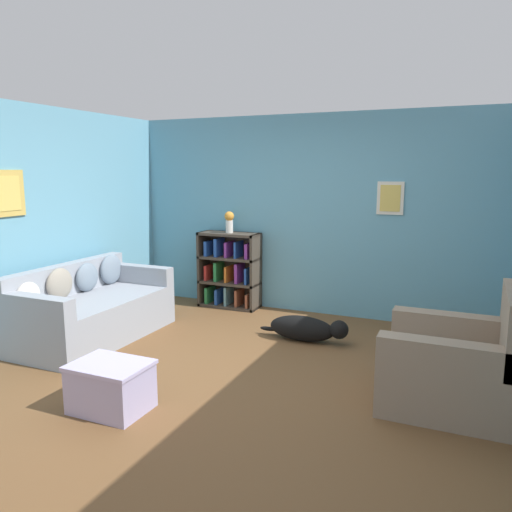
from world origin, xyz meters
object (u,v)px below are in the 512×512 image
object	(u,v)px
coffee_table	(111,385)
vase	(229,221)
bookshelf	(230,271)
dog	(306,329)
recliner_chair	(460,366)
couch	(91,310)

from	to	relation	value
coffee_table	vase	size ratio (longest dim) A/B	2.06
bookshelf	coffee_table	world-z (taller)	bookshelf
dog	vase	distance (m)	2.01
vase	recliner_chair	bearing A→B (deg)	-32.45
bookshelf	vase	distance (m)	0.70
couch	dog	distance (m)	2.44
recliner_chair	vase	xyz separation A→B (m)	(-3.03, 1.93, 0.87)
bookshelf	coffee_table	xyz separation A→B (m)	(0.52, -3.13, -0.30)
vase	coffee_table	bearing A→B (deg)	-80.76
recliner_chair	dog	size ratio (longest dim) A/B	1.01
dog	vase	size ratio (longest dim) A/B	3.59
couch	vase	distance (m)	2.19
couch	recliner_chair	xyz separation A→B (m)	(3.89, -0.12, 0.01)
bookshelf	recliner_chair	xyz separation A→B (m)	(3.04, -1.95, -0.17)
coffee_table	vase	distance (m)	3.31
couch	bookshelf	distance (m)	2.02
bookshelf	dog	distance (m)	1.77
couch	vase	world-z (taller)	vase
coffee_table	vase	xyz separation A→B (m)	(-0.51, 3.11, 1.00)
coffee_table	recliner_chair	bearing A→B (deg)	25.16
dog	vase	world-z (taller)	vase
recliner_chair	coffee_table	world-z (taller)	recliner_chair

